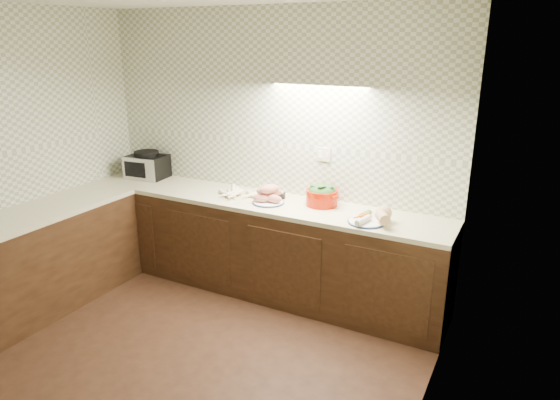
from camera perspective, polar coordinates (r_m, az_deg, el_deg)
The scene contains 8 objects.
room at distance 3.27m, azimuth -16.57°, elevation 5.16°, with size 3.60×3.60×2.60m.
counter at distance 4.56m, azimuth -15.56°, elevation -6.85°, with size 3.60×3.60×0.90m.
toaster_oven at distance 5.47m, azimuth -14.95°, elevation 3.84°, with size 0.43×0.35×0.28m.
parsnip_pile at distance 4.69m, azimuth -5.27°, elevation 0.79°, with size 0.36×0.36×0.08m.
sweet_potato_plate at distance 4.48m, azimuth -1.32°, elevation 0.51°, with size 0.29×0.29×0.17m.
onion_bowl at distance 4.62m, azimuth -0.21°, elevation 0.66°, with size 0.13×0.13×0.10m.
dutch_oven at distance 4.42m, azimuth 4.82°, elevation 0.60°, with size 0.37×0.37×0.20m.
veg_plate at distance 4.08m, azimuth 10.77°, elevation -1.85°, with size 0.39×0.39×0.14m.
Camera 1 is at (2.25, -2.27, 2.31)m, focal length 32.00 mm.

